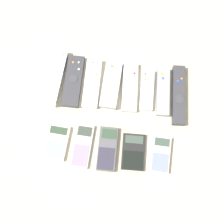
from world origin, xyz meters
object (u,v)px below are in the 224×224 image
Objects in this scene: remote_7 at (178,95)px; calculator_1 at (82,146)px; remote_6 at (163,92)px; calculator_2 at (107,149)px; remote_5 at (147,90)px; calculator_0 at (57,142)px; calculator_4 at (161,154)px; remote_0 at (55,78)px; remote_1 at (73,81)px; remote_2 at (92,84)px; remote_3 at (111,85)px; remote_4 at (130,87)px; calculator_3 at (133,152)px.

remote_7 is 1.46× the size of calculator_1.
calculator_2 is (-0.17, -0.23, -0.00)m from remote_6.
remote_5 is 0.37m from calculator_0.
calculator_2 and calculator_4 have the same top height.
remote_0 reaches higher than calculator_1.
remote_6 is at bearing 35.72° from calculator_0.
remote_1 is at bearing 86.71° from calculator_0.
calculator_0 is (-0.09, -0.23, -0.00)m from remote_2.
remote_0 is 1.41× the size of calculator_2.
remote_3 is 0.30m from calculator_4.
remote_5 is 1.24× the size of calculator_4.
remote_2 is 1.21× the size of remote_5.
remote_3 is 0.13m from remote_5.
remote_1 reaches higher than remote_4.
remote_3 is 1.16× the size of calculator_1.
calculator_1 is (-0.31, -0.22, -0.01)m from remote_7.
calculator_1 is at bearing -148.56° from remote_7.
remote_1 reaches higher than remote_6.
calculator_0 is 0.17m from calculator_2.
calculator_3 is at bearing -113.42° from remote_6.
remote_6 reaches higher than calculator_2.
remote_2 is 1.23× the size of calculator_1.
calculator_3 is (-0.14, -0.22, -0.01)m from remote_7.
calculator_2 is at bearing -43.61° from remote_0.
remote_1 is at bearing 177.77° from remote_5.
remote_0 is 0.14m from remote_2.
calculator_3 is (0.17, -0.23, -0.00)m from remote_2.
remote_7 is (0.45, -0.01, -0.00)m from remote_0.
calculator_3 is (0.11, -0.23, -0.01)m from remote_3.
calculator_3 is (0.27, -0.00, -0.00)m from calculator_0.
remote_0 is at bearing 175.88° from remote_6.
remote_1 is 0.14m from remote_3.
remote_6 is 0.34m from calculator_1.
remote_7 is at bearing -3.10° from remote_2.
remote_2 is 0.26m from remote_6.
remote_3 is 1.14× the size of remote_5.
remote_6 is (0.39, -0.00, -0.00)m from remote_0.
remote_3 is at bearing 177.12° from remote_4.
calculator_2 is 0.09m from calculator_3.
remote_3 is at bearing 112.29° from calculator_3.
remote_0 reaches higher than calculator_0.
remote_1 is 0.27m from calculator_2.
remote_3 is 0.97× the size of remote_6.
calculator_3 is (-0.08, -0.23, -0.00)m from remote_6.
remote_0 reaches higher than calculator_2.
remote_1 is 0.07m from remote_2.
calculator_4 is at bearing -75.14° from remote_5.
remote_7 is at bearing 36.83° from calculator_1.
remote_6 is 0.41m from calculator_0.
remote_0 is 0.45m from remote_7.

